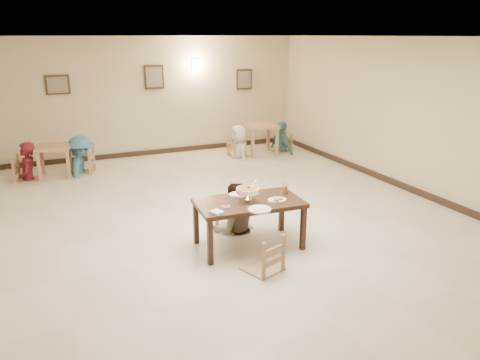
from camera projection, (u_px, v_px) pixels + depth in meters
name	position (u px, v px, depth m)	size (l,w,h in m)	color
floor	(225.00, 219.00, 8.02)	(10.00, 10.00, 0.00)	beige
ceiling	(223.00, 36.00, 7.13)	(10.00, 10.00, 0.00)	white
wall_back	(151.00, 97.00, 11.94)	(10.00, 10.00, 0.00)	beige
wall_right	(414.00, 116.00, 9.12)	(10.00, 10.00, 0.00)	beige
baseboard_back	(154.00, 152.00, 12.35)	(8.00, 0.06, 0.12)	black
baseboard_right	(405.00, 187.00, 9.54)	(0.06, 10.00, 0.12)	black
picture_a	(58.00, 85.00, 10.94)	(0.55, 0.04, 0.45)	#352315
picture_b	(154.00, 77.00, 11.80)	(0.50, 0.04, 0.60)	#352315
picture_c	(244.00, 79.00, 12.80)	(0.45, 0.04, 0.55)	#352315
wall_sconce	(195.00, 64.00, 12.13)	(0.16, 0.05, 0.22)	#FFD88C
main_table	(249.00, 206.00, 6.81)	(1.58, 0.96, 0.72)	#351D13
chair_far	(234.00, 200.00, 7.52)	(0.45, 0.45, 0.97)	tan
chair_near	(263.00, 237.00, 6.16)	(0.45, 0.45, 0.97)	tan
main_diner	(234.00, 183.00, 7.37)	(0.77, 0.60, 1.58)	gray
curry_warmer	(248.00, 191.00, 6.70)	(0.37, 0.33, 0.29)	silver
rice_plate_far	(239.00, 194.00, 7.03)	(0.32, 0.32, 0.07)	white
rice_plate_near	(259.00, 209.00, 6.42)	(0.32, 0.32, 0.07)	white
fried_plate	(277.00, 200.00, 6.78)	(0.28, 0.28, 0.06)	white
chili_dish	(226.00, 206.00, 6.54)	(0.12, 0.12, 0.02)	white
napkin_cutlery	(217.00, 212.00, 6.32)	(0.20, 0.27, 0.03)	white
drink_glass	(285.00, 189.00, 7.09)	(0.08, 0.08, 0.15)	white
bg_table_left	(54.00, 152.00, 10.24)	(0.80, 0.80, 0.71)	#AA805A
bg_table_right	(261.00, 130.00, 12.21)	(0.88, 0.88, 0.78)	#AA805A
bg_chair_ll	(26.00, 157.00, 9.99)	(0.49, 0.49, 1.05)	tan
bg_chair_lr	(81.00, 151.00, 10.54)	(0.49, 0.49, 1.04)	tan
bg_chair_rl	(239.00, 137.00, 12.00)	(0.48, 0.48, 1.02)	tan
bg_chair_rr	(282.00, 135.00, 12.51)	(0.43, 0.43, 0.92)	tan
bg_diner_a	(24.00, 143.00, 9.89)	(0.61, 0.40, 1.68)	#57131B
bg_diner_b	(79.00, 135.00, 10.43)	(1.13, 0.65, 1.75)	teal
bg_diner_c	(239.00, 125.00, 11.91)	(0.80, 0.52, 1.65)	silver
bg_diner_d	(282.00, 121.00, 12.41)	(0.96, 0.40, 1.64)	slate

